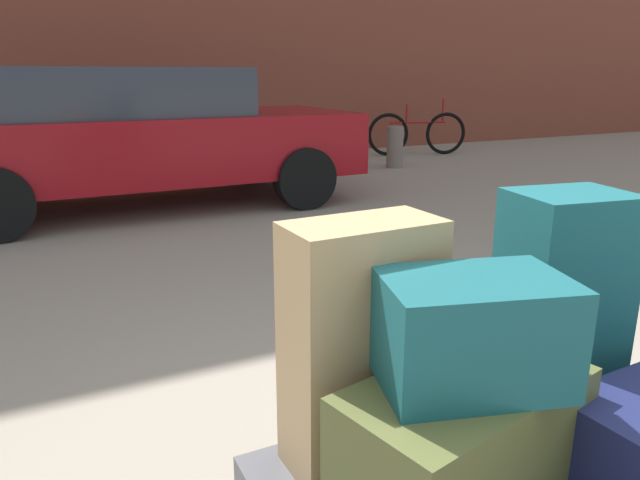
{
  "coord_description": "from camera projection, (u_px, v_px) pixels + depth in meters",
  "views": [
    {
      "loc": [
        -1.04,
        -0.9,
        1.36
      ],
      "look_at": [
        0.0,
        1.2,
        0.69
      ],
      "focal_mm": 32.82,
      "sensor_mm": 36.0,
      "label": 1
    }
  ],
  "objects": [
    {
      "name": "suitcase_teal_rear_left",
      "position": [
        560.0,
        305.0,
        1.77
      ],
      "size": [
        0.37,
        0.31,
        0.69
      ],
      "primitive_type": "cube",
      "rotation": [
        0.0,
        0.0,
        -0.17
      ],
      "color": "#144C51",
      "rests_on": "luggage_cart"
    },
    {
      "name": "parked_car",
      "position": [
        139.0,
        134.0,
        6.03
      ],
      "size": [
        4.3,
        1.92,
        1.42
      ],
      "color": "maroon",
      "rests_on": "ground_plane"
    },
    {
      "name": "bollard_kerb_mid",
      "position": [
        395.0,
        147.0,
        8.74
      ],
      "size": [
        0.24,
        0.24,
        0.61
      ],
      "primitive_type": "cylinder",
      "color": "#72665B",
      "rests_on": "ground_plane"
    },
    {
      "name": "bollard_kerb_near",
      "position": [
        320.0,
        152.0,
        8.2
      ],
      "size": [
        0.24,
        0.24,
        0.61
      ],
      "primitive_type": "cylinder",
      "color": "#72665B",
      "rests_on": "ground_plane"
    },
    {
      "name": "duffel_bag_teal_topmost_pile",
      "position": [
        472.0,
        332.0,
        1.31
      ],
      "size": [
        0.47,
        0.38,
        0.26
      ],
      "primitive_type": "cube",
      "rotation": [
        0.0,
        0.0,
        -0.28
      ],
      "color": "#144C51",
      "rests_on": "duffel_bag_olive_stacked_top"
    },
    {
      "name": "bicycle_leaning",
      "position": [
        417.0,
        133.0,
        10.09
      ],
      "size": [
        1.71,
        0.54,
        0.96
      ],
      "color": "black",
      "rests_on": "ground_plane"
    },
    {
      "name": "suitcase_tan_front_right",
      "position": [
        361.0,
        345.0,
        1.53
      ],
      "size": [
        0.4,
        0.21,
        0.67
      ],
      "primitive_type": "cube",
      "rotation": [
        0.0,
        0.0,
        0.02
      ],
      "color": "#9E7F56",
      "rests_on": "luggage_cart"
    },
    {
      "name": "duffel_bag_olive_stacked_top",
      "position": [
        463.0,
        445.0,
        1.39
      ],
      "size": [
        0.67,
        0.45,
        0.33
      ],
      "primitive_type": "cube",
      "rotation": [
        0.0,
        0.0,
        0.21
      ],
      "color": "#4C5128",
      "rests_on": "luggage_cart"
    }
  ]
}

